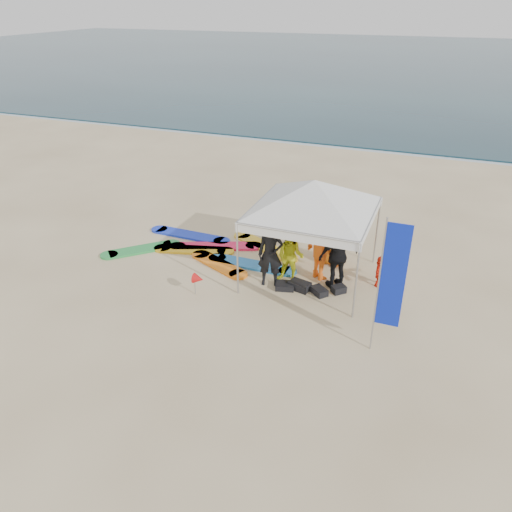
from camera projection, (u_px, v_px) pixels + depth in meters
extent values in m
plane|color=beige|center=(197.00, 349.00, 11.30)|extent=(120.00, 120.00, 0.00)
cube|color=#0C2633|center=(423.00, 61.00, 60.83)|extent=(160.00, 84.00, 0.08)
cube|color=silver|center=(355.00, 147.00, 26.32)|extent=(160.00, 1.20, 0.01)
imported|color=black|center=(270.00, 254.00, 13.44)|extent=(0.78, 0.63, 1.85)
imported|color=yellow|center=(290.00, 257.00, 13.63)|extent=(0.80, 0.64, 1.55)
imported|color=orange|center=(322.00, 247.00, 13.72)|extent=(1.44, 1.31, 1.94)
imported|color=black|center=(338.00, 255.00, 13.30)|extent=(1.16, 1.10, 1.93)
imported|color=#C66011|center=(331.00, 238.00, 14.56)|extent=(0.81, 0.53, 1.64)
imported|color=#FE2F16|center=(380.00, 271.00, 13.60)|extent=(0.44, 0.86, 0.89)
cylinder|color=#A5A5A8|center=(277.00, 216.00, 15.50)|extent=(0.05, 0.05, 2.06)
cylinder|color=#A5A5A8|center=(377.00, 231.00, 14.51)|extent=(0.05, 0.05, 2.06)
cylinder|color=#A5A5A8|center=(237.00, 259.00, 12.95)|extent=(0.05, 0.05, 2.06)
cylinder|color=#A5A5A8|center=(356.00, 281.00, 11.95)|extent=(0.05, 0.05, 2.06)
cube|color=white|center=(296.00, 237.00, 12.03)|extent=(3.19, 0.02, 0.24)
cube|color=white|center=(327.00, 195.00, 14.58)|extent=(3.19, 0.02, 0.24)
cube|color=white|center=(259.00, 206.00, 13.80)|extent=(0.02, 3.19, 0.24)
cube|color=white|center=(371.00, 222.00, 12.81)|extent=(0.02, 3.19, 0.24)
pyramid|color=white|center=(315.00, 180.00, 12.87)|extent=(4.38, 4.38, 0.83)
cylinder|color=#A5A5A8|center=(378.00, 288.00, 10.57)|extent=(0.04, 0.04, 3.23)
cube|color=#0C23C1|center=(393.00, 277.00, 10.33)|extent=(0.51, 0.03, 2.40)
cylinder|color=#A5A5A8|center=(195.00, 285.00, 13.24)|extent=(0.02, 0.02, 0.60)
cone|color=red|center=(198.00, 279.00, 13.11)|extent=(0.28, 0.28, 0.28)
cube|color=black|center=(300.00, 286.00, 13.55)|extent=(0.63, 0.49, 0.22)
cube|color=black|center=(319.00, 291.00, 13.34)|extent=(0.55, 0.52, 0.18)
cube|color=black|center=(285.00, 286.00, 13.60)|extent=(0.58, 0.51, 0.16)
cube|color=black|center=(339.00, 289.00, 13.41)|extent=(0.44, 0.44, 0.20)
cube|color=green|center=(141.00, 249.00, 15.65)|extent=(1.77, 1.76, 0.07)
cube|color=#F81D51|center=(215.00, 246.00, 15.85)|extent=(2.47, 1.41, 0.07)
cube|color=#2473C1|center=(252.00, 265.00, 14.77)|extent=(2.24, 0.55, 0.07)
cube|color=gold|center=(194.00, 250.00, 15.62)|extent=(2.08, 1.05, 0.07)
cube|color=#1833D2|center=(190.00, 235.00, 16.58)|extent=(2.38, 0.61, 0.07)
cube|color=yellow|center=(265.00, 247.00, 15.83)|extent=(2.19, 1.46, 0.07)
cube|color=orange|center=(219.00, 264.00, 14.78)|extent=(1.78, 1.20, 0.07)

